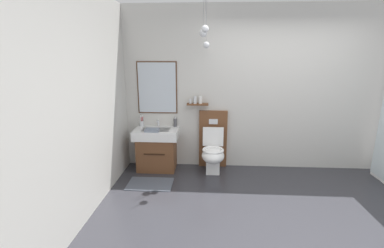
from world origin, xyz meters
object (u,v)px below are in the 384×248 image
at_px(vanity_sink_left, 157,148).
at_px(toothbrush_cup, 142,123).
at_px(toilet, 213,149).
at_px(folded_hand_towel, 152,130).
at_px(soap_dispenser, 175,122).

xyz_separation_m(vanity_sink_left, toothbrush_cup, (-0.29, 0.17, 0.39)).
relative_size(toilet, folded_hand_towel, 4.55).
bearing_deg(toothbrush_cup, folded_hand_towel, -51.75).
bearing_deg(toothbrush_cup, toilet, -7.36).
height_order(vanity_sink_left, toothbrush_cup, toothbrush_cup).
xyz_separation_m(toothbrush_cup, folded_hand_towel, (0.25, -0.32, -0.04)).
relative_size(vanity_sink_left, toilet, 0.74).
xyz_separation_m(soap_dispenser, folded_hand_towel, (-0.34, -0.33, -0.05)).
bearing_deg(folded_hand_towel, toilet, 8.87).
relative_size(toilet, soap_dispenser, 5.73).
bearing_deg(soap_dispenser, vanity_sink_left, -149.17).
height_order(toilet, folded_hand_towel, toilet).
bearing_deg(toilet, vanity_sink_left, -179.52).
xyz_separation_m(vanity_sink_left, folded_hand_towel, (-0.04, -0.15, 0.36)).
height_order(toilet, toothbrush_cup, toilet).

